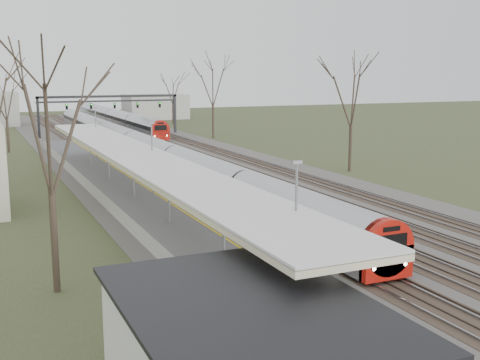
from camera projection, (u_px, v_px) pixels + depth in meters
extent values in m
cube|color=#474442|center=(169.00, 162.00, 63.74)|extent=(24.00, 160.00, 0.10)
cube|color=#4C3828|center=(112.00, 165.00, 61.32)|extent=(2.60, 160.00, 0.06)
cube|color=gray|center=(105.00, 165.00, 61.02)|extent=(0.07, 160.00, 0.12)
cube|color=gray|center=(119.00, 164.00, 61.59)|extent=(0.07, 160.00, 0.12)
cube|color=#4C3828|center=(146.00, 163.00, 62.72)|extent=(2.60, 160.00, 0.06)
cube|color=gray|center=(139.00, 163.00, 62.42)|extent=(0.07, 160.00, 0.12)
cube|color=gray|center=(152.00, 162.00, 63.00)|extent=(0.07, 160.00, 0.12)
cube|color=#4C3828|center=(178.00, 161.00, 64.13)|extent=(2.60, 160.00, 0.06)
cube|color=gray|center=(171.00, 161.00, 63.83)|extent=(0.07, 160.00, 0.12)
cube|color=gray|center=(184.00, 160.00, 64.41)|extent=(0.07, 160.00, 0.12)
cube|color=#4C3828|center=(208.00, 159.00, 65.54)|extent=(2.60, 160.00, 0.06)
cube|color=gray|center=(202.00, 159.00, 65.24)|extent=(0.07, 160.00, 0.12)
cube|color=gray|center=(214.00, 158.00, 65.82)|extent=(0.07, 160.00, 0.12)
cube|color=#4C3828|center=(238.00, 157.00, 66.95)|extent=(2.60, 160.00, 0.06)
cube|color=gray|center=(232.00, 157.00, 66.65)|extent=(0.07, 160.00, 0.12)
cube|color=gray|center=(243.00, 156.00, 67.23)|extent=(0.07, 160.00, 0.12)
cube|color=#9E9B93|center=(122.00, 195.00, 44.29)|extent=(3.50, 69.00, 1.00)
cylinder|color=slate|center=(320.00, 289.00, 19.23)|extent=(0.14, 0.14, 3.00)
cylinder|color=slate|center=(224.00, 231.00, 26.42)|extent=(0.14, 0.14, 3.00)
cylinder|color=slate|center=(169.00, 197.00, 33.61)|extent=(0.14, 0.14, 3.00)
cylinder|color=slate|center=(133.00, 175.00, 40.80)|extent=(0.14, 0.14, 3.00)
cylinder|color=slate|center=(109.00, 160.00, 47.99)|extent=(0.14, 0.14, 3.00)
cylinder|color=slate|center=(90.00, 148.00, 55.17)|extent=(0.14, 0.14, 3.00)
cube|color=silver|center=(136.00, 154.00, 39.63)|extent=(4.10, 50.00, 0.12)
cube|color=beige|center=(137.00, 157.00, 39.66)|extent=(4.10, 50.00, 0.25)
cube|color=black|center=(38.00, 118.00, 86.15)|extent=(0.35, 0.35, 6.00)
cube|color=black|center=(175.00, 114.00, 94.40)|extent=(0.35, 0.35, 6.00)
cube|color=black|center=(109.00, 96.00, 89.77)|extent=(21.00, 0.35, 0.35)
cube|color=black|center=(109.00, 101.00, 89.89)|extent=(21.00, 0.25, 0.25)
cube|color=black|center=(67.00, 107.00, 87.32)|extent=(0.32, 0.22, 0.85)
sphere|color=#0CFF19|center=(67.00, 105.00, 87.15)|extent=(0.16, 0.16, 0.16)
cube|color=black|center=(91.00, 106.00, 88.73)|extent=(0.32, 0.22, 0.85)
sphere|color=#0CFF19|center=(91.00, 105.00, 88.56)|extent=(0.16, 0.16, 0.16)
cube|color=black|center=(115.00, 106.00, 90.14)|extent=(0.32, 0.22, 0.85)
sphere|color=#0CFF19|center=(115.00, 104.00, 89.97)|extent=(0.16, 0.16, 0.16)
cube|color=black|center=(137.00, 105.00, 91.54)|extent=(0.32, 0.22, 0.85)
sphere|color=#0CFF19|center=(138.00, 104.00, 91.37)|extent=(0.16, 0.16, 0.16)
cube|color=black|center=(160.00, 105.00, 92.95)|extent=(0.32, 0.22, 0.85)
sphere|color=#0CFF19|center=(160.00, 103.00, 92.78)|extent=(0.16, 0.16, 0.16)
cylinder|color=#2D231C|center=(55.00, 242.00, 25.47)|extent=(0.30, 0.30, 4.50)
cylinder|color=#2D231C|center=(350.00, 148.00, 57.30)|extent=(0.30, 0.30, 4.50)
cube|color=#A1A4AB|center=(134.00, 148.00, 66.95)|extent=(2.55, 90.00, 1.60)
cylinder|color=#A1A4AB|center=(134.00, 142.00, 66.83)|extent=(2.60, 89.70, 2.60)
cube|color=black|center=(134.00, 141.00, 66.81)|extent=(2.62, 89.40, 0.55)
cube|color=#A81209|center=(386.00, 263.00, 26.61)|extent=(2.55, 0.50, 1.50)
cylinder|color=#A81209|center=(386.00, 247.00, 26.53)|extent=(2.60, 0.60, 2.60)
cube|color=black|center=(391.00, 242.00, 26.24)|extent=(1.70, 0.12, 0.70)
sphere|color=white|center=(373.00, 269.00, 26.10)|extent=(0.22, 0.22, 0.22)
sphere|color=white|center=(405.00, 264.00, 26.79)|extent=(0.22, 0.22, 0.22)
cube|color=black|center=(134.00, 156.00, 67.11)|extent=(1.80, 89.00, 0.35)
cube|color=#A1A4AB|center=(112.00, 119.00, 108.45)|extent=(2.55, 60.00, 1.60)
cylinder|color=#A1A4AB|center=(112.00, 116.00, 108.33)|extent=(2.60, 59.70, 2.60)
cube|color=black|center=(112.00, 115.00, 108.32)|extent=(2.62, 59.40, 0.55)
cube|color=#A81209|center=(160.00, 135.00, 81.59)|extent=(2.55, 0.50, 1.50)
cylinder|color=#A81209|center=(160.00, 130.00, 81.51)|extent=(2.60, 0.60, 2.60)
cube|color=black|center=(161.00, 128.00, 81.22)|extent=(1.70, 0.12, 0.70)
sphere|color=white|center=(155.00, 136.00, 81.09)|extent=(0.22, 0.22, 0.22)
sphere|color=white|center=(167.00, 136.00, 81.77)|extent=(0.22, 0.22, 0.22)
cube|color=black|center=(113.00, 124.00, 108.61)|extent=(1.80, 59.00, 0.35)
imported|color=#3E305F|center=(263.00, 263.00, 24.08)|extent=(0.41, 0.61, 1.67)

